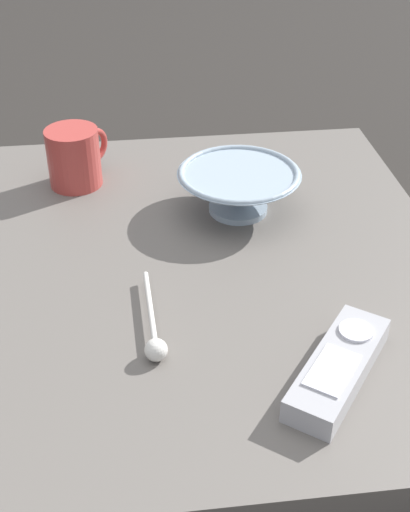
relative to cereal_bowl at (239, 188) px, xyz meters
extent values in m
plane|color=black|center=(-0.05, -0.10, -0.08)|extent=(6.00, 6.00, 0.00)
cube|color=#5B5651|center=(-0.05, -0.10, -0.06)|extent=(0.57, 0.68, 0.05)
cylinder|color=#8C9EAD|center=(0.00, 0.00, -0.03)|extent=(0.08, 0.08, 0.01)
cone|color=#8C9EAD|center=(0.00, 0.00, 0.00)|extent=(0.16, 0.16, 0.05)
torus|color=#8C9EAD|center=(0.00, 0.00, 0.02)|extent=(0.16, 0.16, 0.01)
cylinder|color=#A53833|center=(-0.21, 0.10, 0.01)|extent=(0.07, 0.07, 0.08)
torus|color=#A53833|center=(-0.19, 0.13, 0.01)|extent=(0.04, 0.04, 0.05)
cylinder|color=silver|center=(-0.13, -0.20, -0.02)|extent=(0.01, 0.12, 0.01)
sphere|color=silver|center=(-0.12, -0.27, -0.02)|extent=(0.02, 0.02, 0.02)
cube|color=#9E9EA3|center=(0.04, -0.32, -0.02)|extent=(0.13, 0.15, 0.03)
cylinder|color=silver|center=(0.07, -0.28, -0.01)|extent=(0.03, 0.03, 0.00)
cube|color=silver|center=(0.03, -0.33, -0.01)|extent=(0.07, 0.07, 0.00)
camera|label=1|loc=(-0.14, -0.77, 0.43)|focal=48.13mm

